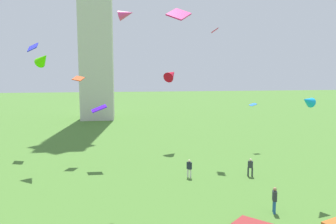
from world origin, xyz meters
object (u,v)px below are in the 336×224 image
at_px(kite_flying_1, 215,31).
at_px(kite_flying_7, 78,78).
at_px(kite_flying_2, 99,109).
at_px(kite_flying_3, 43,59).
at_px(person_0, 189,168).
at_px(kite_flying_10, 179,14).
at_px(kite_flying_6, 253,105).
at_px(kite_flying_9, 126,14).
at_px(kite_flying_4, 171,75).
at_px(kite_flying_8, 33,47).
at_px(person_1, 275,198).
at_px(person_2, 250,166).
at_px(kite_flying_5, 307,101).

height_order(kite_flying_1, kite_flying_7, kite_flying_1).
relative_size(kite_flying_2, kite_flying_3, 0.78).
height_order(person_0, kite_flying_10, kite_flying_10).
distance_m(person_0, kite_flying_6, 14.13).
bearing_deg(kite_flying_1, kite_flying_6, 126.64).
height_order(kite_flying_9, kite_flying_10, kite_flying_9).
distance_m(person_0, kite_flying_4, 14.49).
bearing_deg(kite_flying_3, kite_flying_1, -36.63).
distance_m(kite_flying_1, kite_flying_9, 13.21).
bearing_deg(kite_flying_3, person_0, -64.23).
xyz_separation_m(kite_flying_8, kite_flying_10, (13.97, -17.03, 1.50)).
relative_size(kite_flying_2, kite_flying_7, 1.11).
bearing_deg(kite_flying_1, kite_flying_9, -34.45).
bearing_deg(person_0, kite_flying_4, -33.35).
relative_size(person_1, kite_flying_10, 0.91).
height_order(person_2, kite_flying_7, kite_flying_7).
bearing_deg(kite_flying_10, kite_flying_8, 74.55).
bearing_deg(kite_flying_6, kite_flying_4, -29.52).
height_order(kite_flying_5, kite_flying_10, kite_flying_10).
xyz_separation_m(kite_flying_2, kite_flying_5, (15.60, -10.42, 1.58)).
xyz_separation_m(person_2, kite_flying_10, (-7.15, -4.41, 12.39)).
xyz_separation_m(person_1, kite_flying_3, (-17.40, 13.46, 9.37)).
height_order(person_2, kite_flying_3, kite_flying_3).
relative_size(person_2, kite_flying_4, 0.66).
relative_size(person_2, kite_flying_5, 1.14).
xyz_separation_m(person_0, kite_flying_1, (3.85, 6.95, 12.43)).
distance_m(kite_flying_4, kite_flying_9, 16.47).
relative_size(kite_flying_1, kite_flying_8, 0.75).
distance_m(kite_flying_5, kite_flying_10, 11.16).
bearing_deg(person_1, person_2, -172.41).
bearing_deg(kite_flying_5, kite_flying_1, 166.61).
bearing_deg(kite_flying_10, kite_flying_2, 68.48).
bearing_deg(kite_flying_6, kite_flying_3, -3.48).
relative_size(kite_flying_1, kite_flying_6, 1.36).
height_order(kite_flying_5, kite_flying_7, kite_flying_7).
bearing_deg(kite_flying_4, kite_flying_5, 146.46).
distance_m(person_2, kite_flying_9, 16.75).
height_order(person_2, kite_flying_2, kite_flying_2).
relative_size(kite_flying_3, kite_flying_9, 1.55).
distance_m(person_2, kite_flying_10, 14.97).
xyz_separation_m(person_2, kite_flying_7, (-15.64, 7.98, 7.53)).
distance_m(kite_flying_3, kite_flying_8, 7.52).
xyz_separation_m(kite_flying_5, kite_flying_7, (-17.80, 13.24, 1.22)).
distance_m(kite_flying_1, kite_flying_10, 12.87).
xyz_separation_m(person_2, kite_flying_5, (2.17, -5.26, 6.32)).
distance_m(kite_flying_3, kite_flying_4, 14.90).
bearing_deg(kite_flying_9, person_1, -109.46).
relative_size(kite_flying_3, kite_flying_5, 1.44).
xyz_separation_m(kite_flying_5, kite_flying_10, (-9.32, 0.85, 6.08)).
height_order(person_0, kite_flying_9, kite_flying_9).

